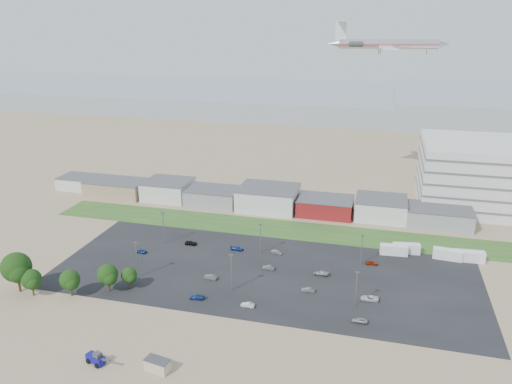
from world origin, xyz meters
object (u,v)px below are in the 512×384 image
(parked_car_6, at_px, (237,248))
(parked_car_8, at_px, (372,263))
(telehandler, at_px, (95,357))
(parked_car_0, at_px, (370,298))
(parked_car_12, at_px, (321,273))
(parked_car_5, at_px, (141,251))
(parked_car_2, at_px, (359,320))
(parked_car_11, at_px, (276,252))
(parked_car_9, at_px, (191,243))
(parked_car_3, at_px, (197,297))
(box_trailer_a, at_px, (394,250))
(parked_car_7, at_px, (269,267))
(parked_car_13, at_px, (248,305))
(portable_shed, at_px, (158,365))
(tree_far_left, at_px, (17,270))
(airliner, at_px, (388,44))
(parked_car_1, at_px, (308,290))
(parked_car_4, at_px, (211,277))

(parked_car_6, relative_size, parked_car_8, 1.13)
(telehandler, relative_size, parked_car_0, 1.52)
(parked_car_12, bearing_deg, parked_car_5, -85.76)
(parked_car_8, height_order, parked_car_12, parked_car_12)
(parked_car_2, height_order, parked_car_5, parked_car_2)
(parked_car_6, height_order, parked_car_11, parked_car_6)
(parked_car_6, bearing_deg, parked_car_12, -108.10)
(parked_car_9, relative_size, parked_car_11, 1.14)
(parked_car_3, bearing_deg, parked_car_6, 171.69)
(box_trailer_a, height_order, parked_car_3, box_trailer_a)
(parked_car_7, relative_size, parked_car_8, 0.99)
(parked_car_9, height_order, parked_car_13, parked_car_13)
(parked_car_0, xyz_separation_m, parked_car_6, (-41.61, 19.95, -0.04))
(portable_shed, xyz_separation_m, parked_car_9, (-16.17, 58.97, -0.78))
(parked_car_8, bearing_deg, tree_far_left, 109.77)
(parked_car_5, distance_m, parked_car_9, 15.94)
(airliner, height_order, parked_car_3, airliner)
(parked_car_3, bearing_deg, box_trailer_a, 123.73)
(portable_shed, height_order, parked_car_3, portable_shed)
(airliner, height_order, parked_car_5, airliner)
(parked_car_7, bearing_deg, tree_far_left, -64.28)
(parked_car_9, bearing_deg, parked_car_1, -115.55)
(airliner, xyz_separation_m, parked_car_4, (-42.23, -97.46, -58.86))
(parked_car_7, bearing_deg, portable_shed, -13.23)
(airliner, xyz_separation_m, parked_car_0, (1.15, -97.83, -58.86))
(parked_car_6, distance_m, parked_car_8, 41.34)
(telehandler, relative_size, parked_car_11, 2.02)
(parked_car_13, bearing_deg, parked_car_11, -179.33)
(parked_car_12, bearing_deg, tree_far_left, -64.64)
(airliner, bearing_deg, parked_car_12, -107.86)
(telehandler, xyz_separation_m, tree_far_left, (-35.64, 21.15, 4.85))
(parked_car_9, bearing_deg, parked_car_13, -138.16)
(box_trailer_a, xyz_separation_m, parked_car_5, (-75.73, -18.78, -0.96))
(parked_car_4, xyz_separation_m, parked_car_9, (-13.71, 19.75, -0.09))
(parked_car_4, height_order, parked_car_8, parked_car_4)
(parked_car_5, bearing_deg, telehandler, 21.09)
(telehandler, distance_m, parked_car_11, 65.53)
(parked_car_2, distance_m, parked_car_12, 24.34)
(parked_car_0, xyz_separation_m, parked_car_3, (-43.23, -10.55, -0.07))
(parked_car_0, bearing_deg, parked_car_5, -103.30)
(parked_car_5, bearing_deg, box_trailer_a, 108.17)
(telehandler, xyz_separation_m, box_trailer_a, (60.43, 69.30, 0.10))
(airliner, height_order, parked_car_8, airliner)
(box_trailer_a, bearing_deg, parked_car_13, -135.61)
(portable_shed, relative_size, parked_car_4, 1.37)
(parked_car_5, distance_m, parked_car_12, 55.88)
(portable_shed, bearing_deg, parked_car_6, 100.73)
(airliner, bearing_deg, parked_car_13, -114.18)
(box_trailer_a, bearing_deg, parked_car_9, -175.89)
(parked_car_1, height_order, parked_car_2, parked_car_2)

